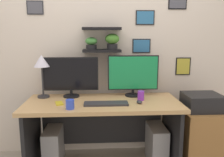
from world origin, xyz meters
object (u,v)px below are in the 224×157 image
Objects in this scene: pen_cup at (141,96)px; computer_tower_right at (156,144)px; computer_mouse at (139,102)px; computer_tower_left at (54,146)px; desk at (103,119)px; drawer_cabinet at (200,138)px; printer at (202,102)px; coffee_mug at (70,104)px; monitor_left at (71,76)px; monitor_right at (133,75)px; keyboard at (106,104)px; desk_lamp at (42,64)px; cell_phone at (59,103)px.

computer_tower_right is (0.20, 0.05, -0.59)m from pen_cup.
computer_tower_left is at bearing 167.47° from computer_mouse.
drawer_cabinet is (1.06, -0.07, -0.22)m from desk.
drawer_cabinet is at bearing -4.00° from pen_cup.
printer reaches higher than desk.
monitor_left is at bearing 94.81° from coffee_mug.
monitor_right is 1.20m from computer_tower_left.
computer_mouse is 0.69m from printer.
desk is at bearing 100.43° from keyboard.
desk_lamp is at bearing 128.38° from coffee_mug.
computer_tower_left is at bearing 158.81° from keyboard.
desk is at bearing 175.98° from printer.
pen_cup is (0.72, 0.26, 0.01)m from coffee_mug.
computer_tower_left is (-0.90, -0.10, -0.79)m from monitor_right.
desk reaches higher than drawer_cabinet.
cell_phone is 1.56m from drawer_cabinet.
monitor_left reaches higher than computer_tower_left.
monitor_left reaches higher than coffee_mug.
computer_tower_left is (-0.11, 0.17, -0.55)m from cell_phone.
monitor_left is 1.29× the size of desk_lamp.
computer_tower_right is at bearing -28.64° from monitor_right.
coffee_mug is at bearing -137.01° from desk.
monitor_right reaches higher than computer_mouse.
printer is 0.89× the size of computer_tower_right.
desk is 0.50m from cell_phone.
desk_lamp reaches higher than drawer_cabinet.
desk_lamp is 1.91m from drawer_cabinet.
drawer_cabinet is at bearing 6.02° from computer_mouse.
monitor_right is 1.50× the size of printer.
pen_cup is at bearing -14.22° from monitor_left.
computer_mouse is (0.37, -0.15, 0.23)m from desk.
pen_cup is (0.85, 0.08, 0.05)m from cell_phone.
drawer_cabinet is 0.41m from printer.
monitor_left reaches higher than printer.
cell_phone is 0.33× the size of computer_tower_right.
keyboard is 1.16× the size of printer.
desk_lamp is at bearing -176.81° from monitor_left.
monitor_left is 1.49× the size of computer_tower_left.
desk_lamp is 1.77m from printer.
coffee_mug reaches higher than computer_tower_left.
desk_lamp reaches higher than pen_cup.
desk reaches higher than computer_tower_right.
desk_lamp is (-0.66, 0.15, 0.58)m from desk.
computer_tower_left is at bearing -173.40° from monitor_right.
cell_phone is 1.19m from computer_tower_right.
drawer_cabinet is at bearing -4.70° from computer_tower_left.
pen_cup reaches higher than keyboard.
drawer_cabinet is (1.37, 0.22, -0.47)m from coffee_mug.
desk is 4.25× the size of printer.
computer_tower_left is at bearing 124.93° from coffee_mug.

